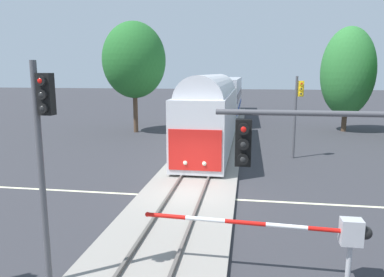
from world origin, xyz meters
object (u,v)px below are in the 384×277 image
at_px(commuter_train, 222,101).
at_px(traffic_signal_near_right, 352,163).
at_px(oak_far_right, 348,72).
at_px(crossing_gate_near, 323,232).
at_px(traffic_signal_far_side, 298,104).
at_px(oak_behind_train, 134,60).
at_px(traffic_signal_median, 43,142).

distance_m(commuter_train, traffic_signal_near_right, 29.16).
bearing_deg(oak_far_right, crossing_gate_near, -104.77).
xyz_separation_m(crossing_gate_near, traffic_signal_far_side, (1.10, 14.67, 2.21)).
distance_m(commuter_train, oak_behind_train, 9.48).
height_order(commuter_train, crossing_gate_near, commuter_train).
height_order(traffic_signal_far_side, oak_behind_train, oak_behind_train).
bearing_deg(oak_far_right, traffic_signal_near_right, -103.71).
relative_size(traffic_signal_median, traffic_signal_near_right, 1.17).
relative_size(traffic_signal_far_side, oak_far_right, 0.55).
height_order(commuter_train, traffic_signal_near_right, commuter_train).
xyz_separation_m(commuter_train, oak_far_right, (11.84, 0.16, 2.87)).
distance_m(commuter_train, crossing_gate_near, 27.25).
height_order(crossing_gate_near, traffic_signal_near_right, traffic_signal_near_right).
relative_size(crossing_gate_near, traffic_signal_far_side, 1.15).
xyz_separation_m(commuter_train, traffic_signal_median, (-2.28, -28.34, 1.17)).
relative_size(crossing_gate_near, traffic_signal_near_right, 1.23).
height_order(commuter_train, traffic_signal_median, traffic_signal_median).
bearing_deg(traffic_signal_median, traffic_signal_near_right, -3.30).
relative_size(traffic_signal_near_right, oak_far_right, 0.51).
relative_size(traffic_signal_far_side, oak_behind_train, 0.53).
height_order(crossing_gate_near, oak_behind_train, oak_behind_train).
distance_m(traffic_signal_near_right, traffic_signal_far_side, 16.64).
xyz_separation_m(commuter_train, traffic_signal_far_side, (5.82, -12.13, 0.83)).
xyz_separation_m(crossing_gate_near, oak_behind_train, (-12.64, 23.39, 5.32)).
relative_size(commuter_train, traffic_signal_near_right, 7.87).
xyz_separation_m(traffic_signal_far_side, oak_behind_train, (-13.73, 8.72, 3.12)).
xyz_separation_m(commuter_train, oak_behind_train, (-7.91, -3.41, 3.95)).
relative_size(traffic_signal_median, traffic_signal_far_side, 1.10).
bearing_deg(traffic_signal_far_side, commuter_train, 115.63).
distance_m(crossing_gate_near, oak_behind_train, 27.11).
relative_size(commuter_train, traffic_signal_far_side, 7.37).
bearing_deg(crossing_gate_near, oak_behind_train, 118.38).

